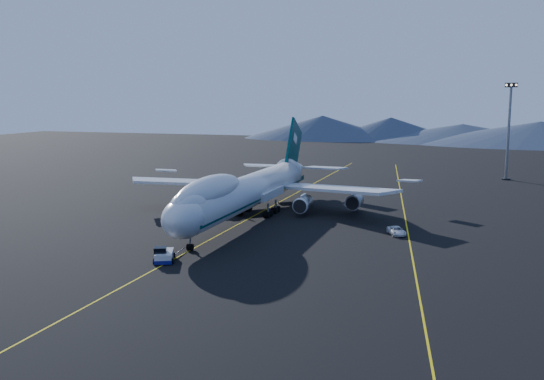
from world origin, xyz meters
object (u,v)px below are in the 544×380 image
(service_van, at_px, (397,231))
(floodlight_mast, at_px, (509,131))
(pushback_tug, at_px, (164,256))
(boeing_747, at_px, (248,190))

(service_van, xyz_separation_m, floodlight_mast, (21.99, 83.72, 13.62))
(service_van, bearing_deg, pushback_tug, -160.46)
(boeing_747, distance_m, service_van, 30.83)
(pushback_tug, bearing_deg, floodlight_mast, 41.53)
(boeing_747, xyz_separation_m, pushback_tug, (-0.88, -33.47, -5.11))
(boeing_747, height_order, floodlight_mast, floodlight_mast)
(boeing_747, relative_size, service_van, 13.89)
(boeing_747, xyz_separation_m, service_van, (30.00, -4.94, -5.09))
(service_van, bearing_deg, floodlight_mast, 52.08)
(pushback_tug, distance_m, floodlight_mast, 124.83)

